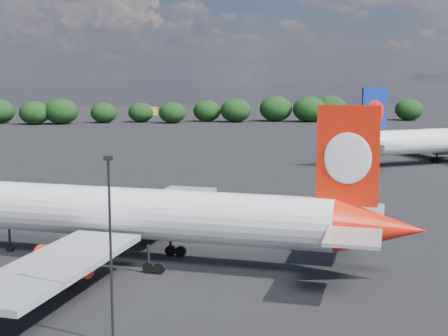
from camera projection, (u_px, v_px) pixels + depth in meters
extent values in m
plane|color=black|center=(88.00, 176.00, 101.49)|extent=(500.00, 500.00, 0.00)
cylinder|color=white|center=(140.00, 213.00, 53.67)|extent=(32.23, 16.86, 4.36)
cone|color=red|center=(380.00, 228.00, 48.44)|extent=(8.12, 6.72, 4.36)
cube|color=red|center=(348.00, 156.00, 48.32)|extent=(4.59, 2.26, 7.85)
ellipsoid|color=white|center=(348.00, 158.00, 48.09)|extent=(3.44, 1.58, 4.01)
ellipsoid|color=white|center=(348.00, 158.00, 48.59)|extent=(3.44, 1.58, 4.01)
cube|color=#A8ABB0|center=(353.00, 237.00, 44.27)|extent=(5.64, 6.34, 0.26)
cube|color=#A8ABB0|center=(361.00, 210.00, 53.42)|extent=(5.64, 6.34, 0.26)
cube|color=#A8ABB0|center=(54.00, 265.00, 43.51)|extent=(11.98, 18.27, 0.48)
cube|color=#A8ABB0|center=(168.00, 203.00, 65.14)|extent=(11.98, 18.27, 0.48)
cylinder|color=red|center=(64.00, 262.00, 48.29)|extent=(4.93, 3.86, 2.35)
cube|color=#A8ABB0|center=(64.00, 254.00, 48.20)|extent=(1.87, 0.98, 1.05)
cylinder|color=red|center=(136.00, 222.00, 61.60)|extent=(4.93, 3.86, 2.35)
cube|color=#A8ABB0|center=(136.00, 216.00, 61.51)|extent=(1.87, 0.98, 1.05)
cylinder|color=black|center=(148.00, 258.00, 51.16)|extent=(0.32, 0.32, 2.18)
cylinder|color=black|center=(149.00, 267.00, 51.28)|extent=(1.04, 0.73, 0.96)
cylinder|color=black|center=(160.00, 268.00, 51.03)|extent=(1.04, 0.73, 0.96)
cylinder|color=black|center=(170.00, 242.00, 56.15)|extent=(0.32, 0.32, 2.18)
cylinder|color=black|center=(171.00, 251.00, 56.27)|extent=(1.04, 0.73, 0.96)
cylinder|color=black|center=(181.00, 251.00, 56.02)|extent=(1.04, 0.73, 0.96)
cylinder|color=black|center=(10.00, 238.00, 57.53)|extent=(0.27, 0.27, 2.18)
cylinder|color=black|center=(10.00, 247.00, 57.65)|extent=(0.84, 0.59, 0.78)
cone|color=white|center=(360.00, 144.00, 108.54)|extent=(7.95, 5.94, 4.46)
cube|color=navy|center=(374.00, 111.00, 108.64)|extent=(4.88, 1.53, 8.02)
ellipsoid|color=red|center=(375.00, 112.00, 108.42)|extent=(3.69, 1.01, 4.10)
ellipsoid|color=red|center=(373.00, 112.00, 108.91)|extent=(3.69, 1.01, 4.10)
cube|color=#A8ABB0|center=(385.00, 144.00, 104.56)|extent=(5.10, 6.11, 0.27)
cube|color=#A8ABB0|center=(354.00, 139.00, 113.65)|extent=(5.10, 6.11, 0.27)
cube|color=#A8ABB0|center=(423.00, 141.00, 127.19)|extent=(9.62, 18.67, 0.49)
cylinder|color=#A8ABB0|center=(444.00, 149.00, 123.83)|extent=(4.88, 3.34, 2.41)
cube|color=#A8ABB0|center=(444.00, 146.00, 123.74)|extent=(1.97, 0.70, 1.07)
cylinder|color=black|center=(437.00, 155.00, 117.93)|extent=(0.30, 0.30, 2.23)
cylinder|color=black|center=(437.00, 160.00, 118.06)|extent=(1.05, 0.61, 0.98)
cylinder|color=black|center=(432.00, 160.00, 117.72)|extent=(1.05, 0.61, 0.98)
cylinder|color=black|center=(111.00, 254.00, 37.09)|extent=(0.16, 0.16, 11.18)
cube|color=black|center=(108.00, 158.00, 36.26)|extent=(0.55, 0.30, 0.28)
cube|color=#14641D|center=(62.00, 115.00, 212.49)|extent=(6.00, 0.30, 2.60)
cylinder|color=gray|center=(55.00, 122.00, 212.48)|extent=(0.20, 0.20, 2.00)
cylinder|color=gray|center=(70.00, 121.00, 213.13)|extent=(0.20, 0.20, 2.00)
cube|color=yellow|center=(151.00, 111.00, 222.15)|extent=(5.00, 0.30, 3.00)
cylinder|color=gray|center=(151.00, 119.00, 222.54)|extent=(0.30, 0.30, 2.50)
ellipsoid|color=black|center=(34.00, 113.00, 211.77)|extent=(10.33, 8.74, 7.95)
ellipsoid|color=black|center=(61.00, 111.00, 213.09)|extent=(11.54, 9.76, 8.88)
ellipsoid|color=black|center=(104.00, 113.00, 219.11)|extent=(9.22, 7.80, 7.09)
ellipsoid|color=black|center=(141.00, 112.00, 222.78)|extent=(9.10, 7.70, 7.00)
ellipsoid|color=black|center=(172.00, 113.00, 217.97)|extent=(9.54, 8.07, 7.33)
ellipsoid|color=black|center=(207.00, 111.00, 225.92)|extent=(10.01, 8.47, 7.70)
ellipsoid|color=black|center=(236.00, 110.00, 222.55)|extent=(11.06, 9.36, 8.51)
ellipsoid|color=black|center=(276.00, 109.00, 226.77)|extent=(11.98, 10.14, 9.22)
ellipsoid|color=black|center=(309.00, 109.00, 223.62)|extent=(12.01, 10.16, 9.24)
ellipsoid|color=black|center=(330.00, 108.00, 230.88)|extent=(12.11, 10.24, 9.31)
ellipsoid|color=black|center=(372.00, 112.00, 234.51)|extent=(8.19, 6.93, 6.30)
ellipsoid|color=black|center=(409.00, 110.00, 231.78)|extent=(10.50, 8.88, 8.07)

